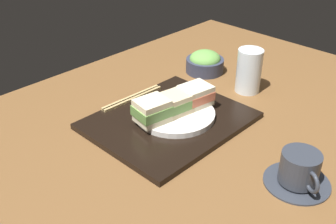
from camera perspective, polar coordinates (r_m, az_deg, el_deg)
ground_plane at (r=101.59cm, az=3.09°, el=-3.11°), size 140.00×100.00×3.00cm
serving_tray at (r=102.52cm, az=0.17°, el=-1.22°), size 37.72×31.09×1.47cm
sandwich_plate at (r=102.29cm, az=0.92°, el=-0.35°), size 20.01×20.01×1.43cm
sandwich_near at (r=104.40cm, az=3.89°, el=2.36°), size 8.53×7.83×5.20cm
sandwich_middle at (r=100.68cm, az=0.93°, el=1.20°), size 8.73×7.73×4.94cm
sandwich_far at (r=97.04cm, az=-2.25°, el=0.19°), size 8.97×8.01×5.66cm
salad_bowl at (r=129.00cm, az=5.18°, el=6.91°), size 11.80×11.80×6.94cm
chopsticks_pair at (r=110.96cm, az=-5.02°, el=1.98°), size 19.37×2.71×0.70cm
coffee_cup at (r=86.27cm, az=17.84°, el=-7.88°), size 13.53×13.53×7.38cm
drinking_glass at (r=117.69cm, az=11.25°, el=5.68°), size 7.11×7.11×12.56cm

